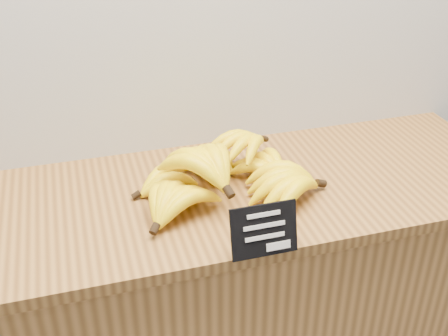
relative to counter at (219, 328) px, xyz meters
The scene contains 4 objects.
counter is the anchor object (origin of this frame).
counter_top 0.47m from the counter, ahead, with size 1.57×0.54×0.03m, color olive.
chalkboard_sign 0.60m from the counter, 84.77° to the right, with size 0.14×0.01×0.11m, color black.
banana_pile 0.53m from the counter, 80.52° to the right, with size 0.50×0.41×0.13m.
Camera 1 is at (-0.45, 1.62, 1.68)m, focal length 45.00 mm.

